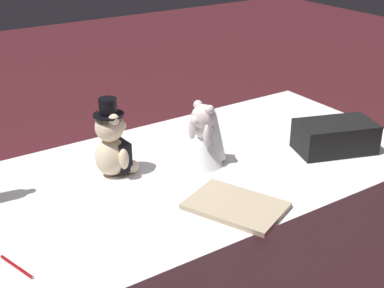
# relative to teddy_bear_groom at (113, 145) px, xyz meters

# --- Properties ---
(reception_table) EXTENTS (1.79, 0.90, 0.74)m
(reception_table) POSITION_rel_teddy_bear_groom_xyz_m (-0.25, 0.12, -0.49)
(reception_table) COLOR white
(reception_table) RESTS_ON ground_plane
(teddy_bear_groom) EXTENTS (0.15, 0.16, 0.29)m
(teddy_bear_groom) POSITION_rel_teddy_bear_groom_xyz_m (0.00, 0.00, 0.00)
(teddy_bear_groom) COLOR beige
(teddy_bear_groom) RESTS_ON reception_table
(teddy_bear_bride) EXTENTS (0.19, 0.15, 0.24)m
(teddy_bear_bride) POSITION_rel_teddy_bear_groom_xyz_m (-0.32, 0.11, -0.01)
(teddy_bear_bride) COLOR white
(teddy_bear_bride) RESTS_ON reception_table
(signing_pen) EXTENTS (0.05, 0.14, 0.01)m
(signing_pen) POSITION_rel_teddy_bear_groom_xyz_m (0.46, 0.35, -0.11)
(signing_pen) COLOR maroon
(signing_pen) RESTS_ON reception_table
(gift_case_black) EXTENTS (0.34, 0.26, 0.12)m
(gift_case_black) POSITION_rel_teddy_bear_groom_xyz_m (-0.80, 0.30, -0.06)
(gift_case_black) COLOR black
(gift_case_black) RESTS_ON reception_table
(guestbook) EXTENTS (0.31, 0.36, 0.02)m
(guestbook) POSITION_rel_teddy_bear_groom_xyz_m (-0.22, 0.43, -0.11)
(guestbook) COLOR tan
(guestbook) RESTS_ON reception_table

